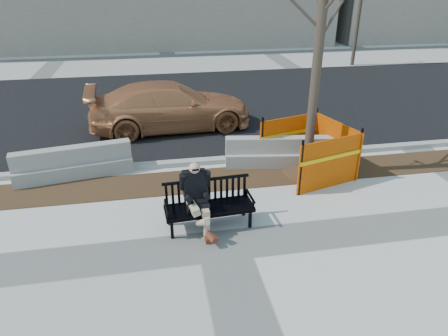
{
  "coord_description": "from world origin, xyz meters",
  "views": [
    {
      "loc": [
        -1.06,
        -5.98,
        4.55
      ],
      "look_at": [
        0.25,
        1.26,
        0.95
      ],
      "focal_mm": 32.48,
      "sensor_mm": 36.0,
      "label": 1
    }
  ],
  "objects": [
    {
      "name": "tree_fence",
      "position": [
        2.57,
        2.55,
        0.0
      ],
      "size": [
        3.27,
        3.27,
        6.61
      ],
      "primitive_type": null,
      "rotation": [
        0.0,
        0.0,
        0.28
      ],
      "color": "#F16600",
      "rests_on": "ground"
    },
    {
      "name": "ground",
      "position": [
        0.0,
        0.0,
        0.0
      ],
      "size": [
        120.0,
        120.0,
        0.0
      ],
      "primitive_type": "plane",
      "color": "beige",
      "rests_on": "ground"
    },
    {
      "name": "seated_man",
      "position": [
        -0.39,
        0.7,
        0.0
      ],
      "size": [
        0.64,
        1.0,
        1.35
      ],
      "primitive_type": null,
      "rotation": [
        0.0,
        0.0,
        0.06
      ],
      "color": "black",
      "rests_on": "ground"
    },
    {
      "name": "mulch_strip",
      "position": [
        0.0,
        2.6,
        0.0
      ],
      "size": [
        40.0,
        1.2,
        0.02
      ],
      "primitive_type": "cube",
      "color": "#47301C",
      "rests_on": "ground"
    },
    {
      "name": "asphalt_street",
      "position": [
        0.0,
        8.8,
        0.0
      ],
      "size": [
        60.0,
        10.4,
        0.01
      ],
      "primitive_type": "cube",
      "color": "black",
      "rests_on": "ground"
    },
    {
      "name": "bench",
      "position": [
        -0.15,
        0.66,
        0.0
      ],
      "size": [
        1.79,
        0.73,
        0.93
      ],
      "primitive_type": null,
      "rotation": [
        0.0,
        0.0,
        0.06
      ],
      "color": "black",
      "rests_on": "ground"
    },
    {
      "name": "jersey_barrier_right",
      "position": [
        1.99,
        3.13,
        0.0
      ],
      "size": [
        2.75,
        0.93,
        0.77
      ],
      "primitive_type": null,
      "rotation": [
        0.0,
        0.0,
        -0.15
      ],
      "color": "#9C9B92",
      "rests_on": "ground"
    },
    {
      "name": "curb",
      "position": [
        0.0,
        3.55,
        0.06
      ],
      "size": [
        60.0,
        0.25,
        0.12
      ],
      "primitive_type": "cube",
      "color": "#9E9B93",
      "rests_on": "ground"
    },
    {
      "name": "sedan",
      "position": [
        -0.54,
        6.35,
        0.0
      ],
      "size": [
        5.17,
        2.43,
        1.46
      ],
      "primitive_type": "imported",
      "rotation": [
        0.0,
        0.0,
        1.65
      ],
      "color": "#BD7344",
      "rests_on": "ground"
    },
    {
      "name": "far_tree_right",
      "position": [
        9.54,
        14.3,
        0.0
      ],
      "size": [
        2.58,
        2.58,
        5.79
      ],
      "primitive_type": null,
      "rotation": [
        0.0,
        0.0,
        0.23
      ],
      "color": "#443A2B",
      "rests_on": "ground"
    },
    {
      "name": "jersey_barrier_left",
      "position": [
        -3.07,
        3.37,
        0.0
      ],
      "size": [
        2.8,
        1.01,
        0.79
      ],
      "primitive_type": null,
      "rotation": [
        0.0,
        0.0,
        0.17
      ],
      "color": "gray",
      "rests_on": "ground"
    }
  ]
}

